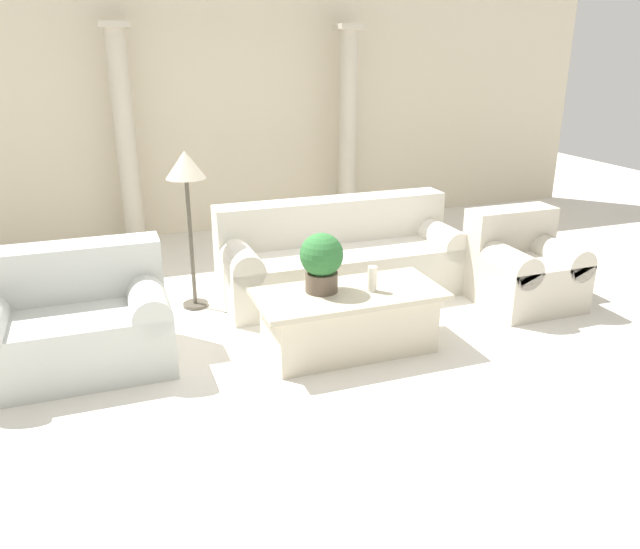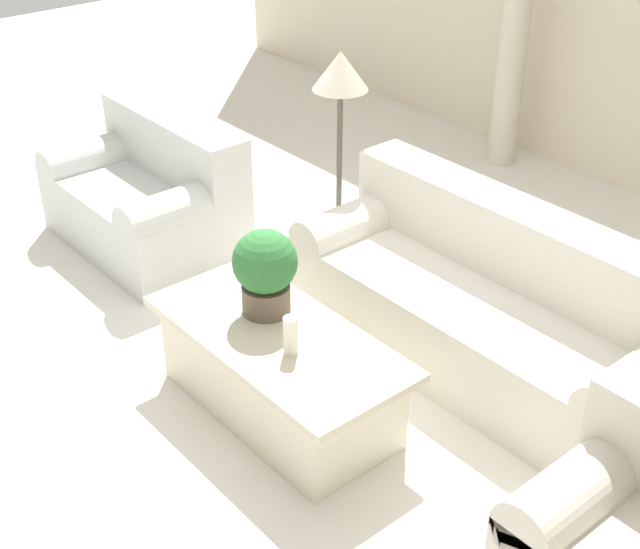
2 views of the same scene
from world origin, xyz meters
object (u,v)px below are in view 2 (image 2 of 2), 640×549
at_px(loveseat, 149,195).
at_px(potted_plant, 265,269).
at_px(floor_lamp, 340,87).
at_px(sofa_long, 489,307).
at_px(coffee_table, 279,372).

xyz_separation_m(loveseat, potted_plant, (1.77, -0.36, 0.37)).
relative_size(potted_plant, floor_lamp, 0.32).
height_order(sofa_long, floor_lamp, floor_lamp).
distance_m(loveseat, floor_lamp, 1.52).
relative_size(sofa_long, loveseat, 1.67).
bearing_deg(coffee_table, potted_plant, 157.43).
bearing_deg(loveseat, sofa_long, 16.41).
distance_m(sofa_long, coffee_table, 1.20).
bearing_deg(coffee_table, floor_lamp, 128.03).
height_order(coffee_table, potted_plant, potted_plant).
bearing_deg(floor_lamp, potted_plant, -56.11).
bearing_deg(potted_plant, loveseat, 168.45).
relative_size(loveseat, coffee_table, 0.95).
xyz_separation_m(sofa_long, floor_lamp, (-1.35, 0.11, 0.83)).
distance_m(sofa_long, floor_lamp, 1.59).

